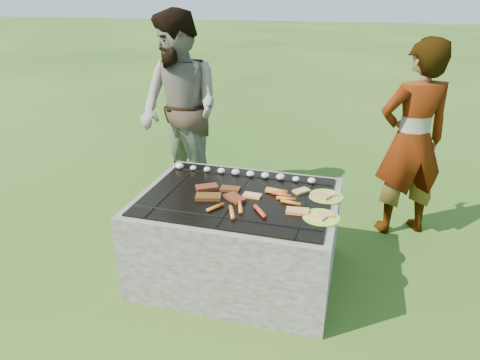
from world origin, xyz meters
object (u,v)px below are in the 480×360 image
object	(u,v)px
plate_near	(321,218)
bystander	(180,111)
plate_far	(326,197)
cook	(412,141)
fire_pit	(238,238)

from	to	relation	value
plate_near	bystander	size ratio (longest dim) A/B	0.14
plate_far	cook	distance (m)	1.01
fire_pit	cook	size ratio (longest dim) A/B	0.83
fire_pit	plate_near	world-z (taller)	plate_near
plate_near	cook	size ratio (longest dim) A/B	0.16
plate_far	bystander	xyz separation A→B (m)	(-1.40, 0.89, 0.26)
cook	plate_near	bearing A→B (deg)	38.32
plate_near	fire_pit	bearing A→B (deg)	164.21
cook	fire_pit	bearing A→B (deg)	15.64
cook	bystander	bearing A→B (deg)	-26.76
plate_far	plate_near	xyz separation A→B (m)	(0.00, -0.30, -0.00)
fire_pit	bystander	distance (m)	1.45
fire_pit	plate_far	bearing A→B (deg)	13.85
fire_pit	plate_near	bearing A→B (deg)	-15.79
plate_far	bystander	world-z (taller)	bystander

